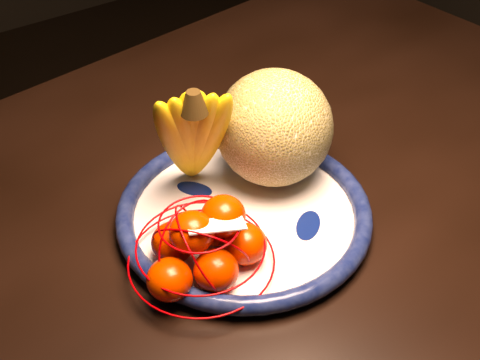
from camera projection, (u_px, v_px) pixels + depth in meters
dining_table at (207, 262)px, 1.01m from camera, size 1.72×1.16×0.81m
fruit_bowl at (244, 214)px, 0.94m from camera, size 0.36×0.36×0.03m
cantaloupe at (274, 128)px, 0.95m from camera, size 0.17×0.17×0.17m
banana_bunch at (192, 133)px, 0.91m from camera, size 0.13×0.14×0.21m
mandarin_bag at (204, 245)px, 0.85m from camera, size 0.22×0.22×0.12m
price_tag at (216, 225)px, 0.81m from camera, size 0.08×0.05×0.01m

